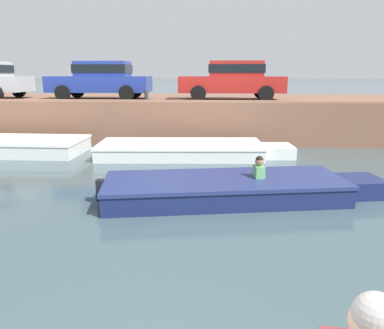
{
  "coord_description": "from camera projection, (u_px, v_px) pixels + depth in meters",
  "views": [
    {
      "loc": [
        0.63,
        -1.76,
        2.73
      ],
      "look_at": [
        0.21,
        4.32,
        1.24
      ],
      "focal_mm": 35.0,
      "sensor_mm": 36.0,
      "label": 1
    }
  ],
  "objects": [
    {
      "name": "far_quay_wall",
      "position": [
        204.0,
        116.0,
        17.05
      ],
      "size": [
        60.0,
        6.0,
        1.66
      ],
      "primitive_type": "cube",
      "color": "brown",
      "rests_on": "ground"
    },
    {
      "name": "boat_moored_central_white",
      "position": [
        188.0,
        150.0,
        12.52
      ],
      "size": [
        6.56,
        2.49,
        0.47
      ],
      "color": "white",
      "rests_on": "ground"
    },
    {
      "name": "ground_plane",
      "position": [
        189.0,
        198.0,
        8.37
      ],
      "size": [
        400.0,
        400.0,
        0.0
      ],
      "primitive_type": "plane",
      "color": "#3D5156"
    },
    {
      "name": "car_centre_red",
      "position": [
        233.0,
        79.0,
        15.17
      ],
      "size": [
        4.24,
        1.98,
        1.54
      ],
      "color": "#B2231E",
      "rests_on": "far_quay_wall"
    },
    {
      "name": "mooring_bollard_mid",
      "position": [
        146.0,
        95.0,
        14.28
      ],
      "size": [
        0.15,
        0.15,
        0.45
      ],
      "color": "#2D2B28",
      "rests_on": "far_quay_wall"
    },
    {
      "name": "motorboat_passing",
      "position": [
        235.0,
        188.0,
        8.29
      ],
      "size": [
        6.39,
        2.72,
        0.97
      ],
      "color": "navy",
      "rests_on": "ground"
    },
    {
      "name": "car_left_inner_blue",
      "position": [
        101.0,
        79.0,
        15.54
      ],
      "size": [
        4.19,
        1.94,
        1.54
      ],
      "color": "#233893",
      "rests_on": "far_quay_wall"
    },
    {
      "name": "far_wall_coping",
      "position": [
        202.0,
        101.0,
        14.06
      ],
      "size": [
        60.0,
        0.24,
        0.08
      ],
      "primitive_type": "cube",
      "color": "#9F6C52",
      "rests_on": "far_quay_wall"
    }
  ]
}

